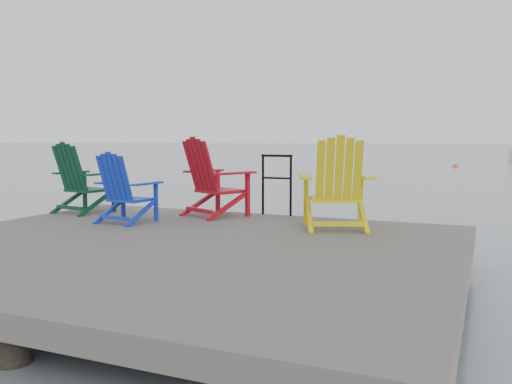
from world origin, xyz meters
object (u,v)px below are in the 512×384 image
at_px(chair_green, 81,178).
at_px(buoy_b, 455,167).
at_px(chair_yellow, 337,184).
at_px(chair_blue, 124,188).
at_px(chair_red, 213,178).
at_px(handrail, 277,179).

height_order(chair_green, buoy_b, chair_green).
distance_m(chair_yellow, buoy_b, 27.25).
distance_m(chair_green, chair_blue, 1.34).
relative_size(chair_green, chair_blue, 1.13).
height_order(chair_green, chair_red, chair_red).
distance_m(handrail, chair_green, 2.99).
bearing_deg(chair_green, chair_blue, -15.98).
bearing_deg(chair_red, handrail, 55.54).
bearing_deg(chair_blue, buoy_b, 88.72).
distance_m(handrail, buoy_b, 26.35).
xyz_separation_m(chair_green, buoy_b, (3.90, 27.25, -1.03)).
height_order(chair_green, chair_yellow, chair_yellow).
xyz_separation_m(handrail, chair_red, (-0.81, -0.48, 0.02)).
bearing_deg(chair_blue, chair_red, 55.90).
xyz_separation_m(chair_blue, chair_red, (0.80, 1.02, 0.10)).
bearing_deg(chair_green, chair_red, 21.45).
distance_m(handrail, chair_yellow, 1.47).
bearing_deg(chair_red, chair_green, -142.50).
height_order(chair_blue, chair_red, chair_red).
bearing_deg(handrail, chair_yellow, -38.62).
bearing_deg(chair_red, chair_yellow, 12.24).
distance_m(chair_red, chair_yellow, 2.01).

